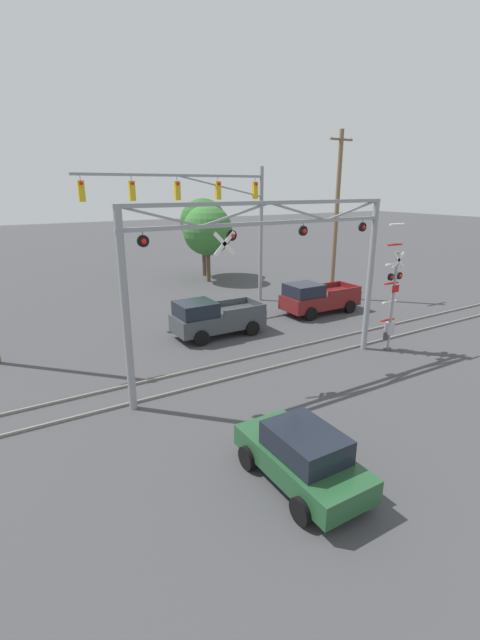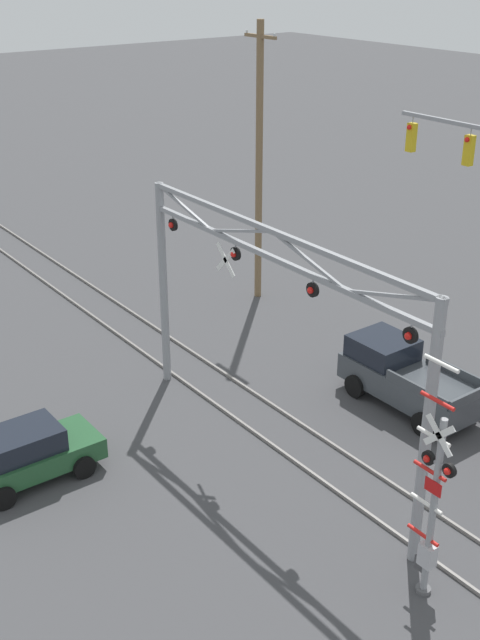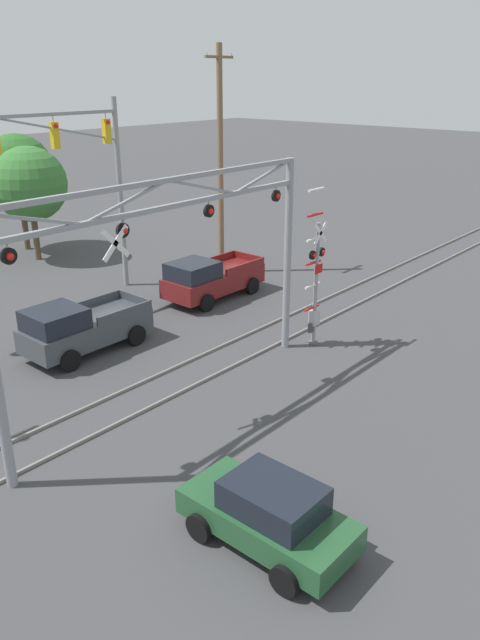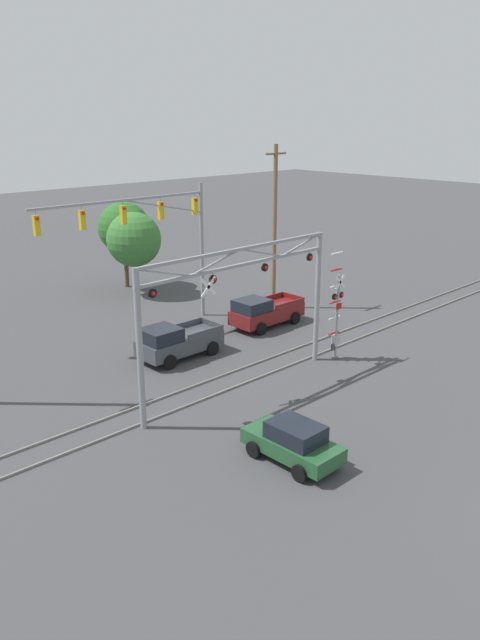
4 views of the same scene
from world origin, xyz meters
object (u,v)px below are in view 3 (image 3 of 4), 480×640
crossing_gantry (170,261)px  crossing_signal_mast (315,286)px  pickup_truck_lead (81,328)px  pickup_truck_following (210,278)px  sedan_waiting (269,513)px  background_tree_beyond_span (30,184)px  utility_pole_right (220,161)px  background_tree_far_left_verge (18,170)px  traffic_signal_span (54,161)px

crossing_gantry → crossing_signal_mast: 6.83m
pickup_truck_lead → pickup_truck_following: same height
crossing_gantry → crossing_signal_mast: crossing_gantry is taller
crossing_signal_mast → pickup_truck_following: crossing_signal_mast is taller
pickup_truck_lead → sedan_waiting: 11.76m
pickup_truck_following → sedan_waiting: bearing=-132.0°
crossing_signal_mast → background_tree_beyond_span: size_ratio=0.97×
pickup_truck_lead → utility_pole_right: (10.55, 2.85, 4.55)m
background_tree_beyond_span → utility_pole_right: bearing=-61.9°
crossing_gantry → pickup_truck_following: (7.55, 5.71, -3.57)m
sedan_waiting → utility_pole_right: 20.37m
utility_pole_right → background_tree_far_left_verge: (-4.06, 11.43, -1.01)m
pickup_truck_following → background_tree_beyond_span: size_ratio=0.81×
crossing_signal_mast → utility_pole_right: 10.34m
utility_pole_right → background_tree_beyond_span: bearing=118.1°
traffic_signal_span → background_tree_far_left_verge: bearing=68.5°
pickup_truck_following → background_tree_far_left_verge: background_tree_far_left_verge is taller
crossing_signal_mast → utility_pole_right: bearing=62.8°
pickup_truck_following → background_tree_far_left_verge: bearing=92.9°
crossing_gantry → background_tree_beyond_span: size_ratio=1.89×
crossing_signal_mast → sedan_waiting: 10.95m
pickup_truck_following → utility_pole_right: utility_pole_right is taller
utility_pole_right → background_tree_far_left_verge: utility_pole_right is taller
crossing_signal_mast → traffic_signal_span: (-3.29, 10.73, 3.82)m
pickup_truck_lead → background_tree_far_left_verge: size_ratio=0.73×
sedan_waiting → background_tree_beyond_span: 25.12m
traffic_signal_span → utility_pole_right: 8.06m
crossing_signal_mast → sedan_waiting: (-9.41, -5.38, -1.48)m
sedan_waiting → utility_pole_right: utility_pole_right is taller
crossing_gantry → traffic_signal_span: traffic_signal_span is taller
pickup_truck_following → sedan_waiting: (-10.55, -11.73, -0.17)m
background_tree_far_left_verge → traffic_signal_span: bearing=-111.5°
pickup_truck_lead → background_tree_beyond_span: background_tree_beyond_span is taller
pickup_truck_following → background_tree_far_left_verge: (-0.71, 13.82, 3.54)m
crossing_gantry → sedan_waiting: 7.70m
crossing_gantry → background_tree_far_left_verge: (6.84, 19.53, -0.03)m
utility_pole_right → background_tree_beyond_span: size_ratio=1.78×
crossing_signal_mast → background_tree_far_left_verge: 20.29m
crossing_signal_mast → pickup_truck_following: size_ratio=1.20×
background_tree_far_left_verge → crossing_gantry: bearing=-109.3°
crossing_signal_mast → pickup_truck_following: (1.14, 6.35, -1.31)m
crossing_signal_mast → sedan_waiting: bearing=-150.2°
pickup_truck_lead → background_tree_far_left_verge: 16.08m
pickup_truck_lead → background_tree_beyond_span: 13.58m
background_tree_beyond_span → background_tree_far_left_verge: 2.52m
crossing_gantry → traffic_signal_span: 10.68m
traffic_signal_span → pickup_truck_following: 8.07m
background_tree_beyond_span → crossing_gantry: bearing=-109.4°
pickup_truck_following → pickup_truck_lead: bearing=-176.3°
pickup_truck_following → background_tree_beyond_span: (-1.49, 11.47, 3.09)m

